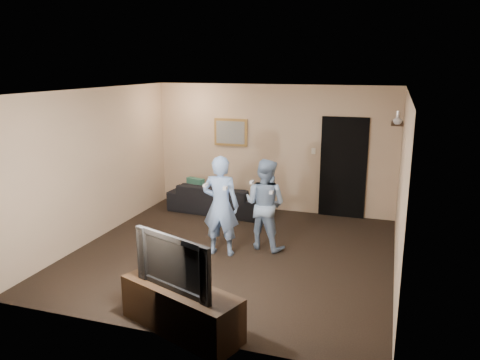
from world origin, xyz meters
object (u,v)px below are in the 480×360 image
(sofa, at_px, (218,198))
(wii_player_left, at_px, (221,206))
(wii_player_right, at_px, (265,204))
(tv_console, at_px, (181,309))
(television, at_px, (180,261))

(sofa, height_order, wii_player_left, wii_player_left)
(wii_player_right, bearing_deg, tv_console, -95.38)
(sofa, distance_m, wii_player_left, 2.29)
(sofa, height_order, tv_console, sofa)
(sofa, distance_m, wii_player_right, 2.19)
(tv_console, distance_m, wii_player_left, 2.32)
(wii_player_left, bearing_deg, sofa, 112.18)
(wii_player_left, bearing_deg, television, -81.27)
(tv_console, height_order, wii_player_left, wii_player_left)
(tv_console, bearing_deg, sofa, 126.11)
(sofa, bearing_deg, tv_console, 110.18)
(television, xyz_separation_m, wii_player_left, (-0.34, 2.23, -0.04))
(tv_console, relative_size, wii_player_left, 0.95)
(tv_console, distance_m, television, 0.60)
(sofa, xyz_separation_m, television, (1.18, -4.29, 0.56))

